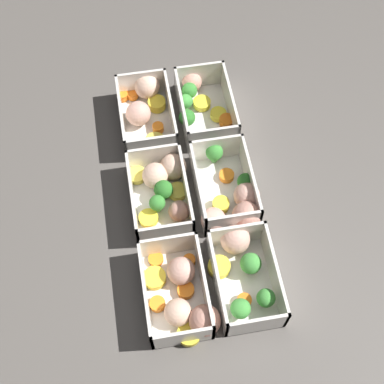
{
  "coord_description": "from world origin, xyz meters",
  "views": [
    {
      "loc": [
        0.45,
        -0.08,
        0.85
      ],
      "look_at": [
        0.0,
        0.0,
        0.02
      ],
      "focal_mm": 50.0,
      "sensor_mm": 36.0,
      "label": 1
    }
  ],
  "objects": [
    {
      "name": "container_near_left",
      "position": [
        -0.2,
        -0.06,
        0.02
      ],
      "size": [
        0.19,
        0.11,
        0.06
      ],
      "color": "silver",
      "rests_on": "ground_plane"
    },
    {
      "name": "ground_plane",
      "position": [
        0.0,
        0.0,
        0.0
      ],
      "size": [
        4.0,
        4.0,
        0.0
      ],
      "primitive_type": "plane",
      "color": "#56514C"
    },
    {
      "name": "container_far_right",
      "position": [
        0.16,
        0.06,
        0.03
      ],
      "size": [
        0.18,
        0.11,
        0.06
      ],
      "color": "silver",
      "rests_on": "ground_plane"
    },
    {
      "name": "container_near_center",
      "position": [
        -0.01,
        -0.05,
        0.02
      ],
      "size": [
        0.18,
        0.13,
        0.06
      ],
      "color": "silver",
      "rests_on": "ground_plane"
    },
    {
      "name": "container_far_left",
      "position": [
        -0.18,
        0.05,
        0.02
      ],
      "size": [
        0.18,
        0.11,
        0.06
      ],
      "color": "silver",
      "rests_on": "ground_plane"
    },
    {
      "name": "container_far_center",
      "position": [
        0.02,
        0.07,
        0.03
      ],
      "size": [
        0.19,
        0.12,
        0.06
      ],
      "color": "silver",
      "rests_on": "ground_plane"
    },
    {
      "name": "container_near_right",
      "position": [
        0.19,
        -0.05,
        0.02
      ],
      "size": [
        0.17,
        0.13,
        0.06
      ],
      "color": "silver",
      "rests_on": "ground_plane"
    }
  ]
}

